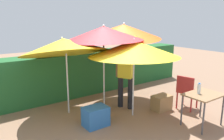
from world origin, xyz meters
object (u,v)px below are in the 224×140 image
object	(u,v)px
umbrella_rainbow	(134,49)
umbrella_orange	(104,33)
folding_table	(203,98)
person_vendor	(126,73)
bottle_water	(199,89)
umbrella_navy	(123,31)
chair_plastic	(187,90)
cooler_box	(96,116)
umbrella_yellow	(64,46)
crate_cardboard	(161,103)

from	to	relation	value
umbrella_rainbow	umbrella_orange	bearing A→B (deg)	115.93
umbrella_orange	folding_table	xyz separation A→B (m)	(1.25, -1.98, -1.31)
person_vendor	bottle_water	world-z (taller)	person_vendor
umbrella_rainbow	umbrella_orange	xyz separation A→B (m)	(-0.35, 0.72, 0.32)
umbrella_navy	chair_plastic	bearing A→B (deg)	-59.42
umbrella_orange	chair_plastic	distance (m)	2.56
cooler_box	bottle_water	bearing A→B (deg)	-33.94
umbrella_rainbow	folding_table	world-z (taller)	umbrella_rainbow
umbrella_yellow	crate_cardboard	bearing A→B (deg)	-30.79
umbrella_navy	folding_table	world-z (taller)	umbrella_navy
umbrella_yellow	folding_table	bearing A→B (deg)	-47.18
umbrella_navy	person_vendor	bearing A→B (deg)	-121.75
umbrella_yellow	cooler_box	size ratio (longest dim) A/B	4.04
umbrella_rainbow	crate_cardboard	distance (m)	1.67
umbrella_rainbow	cooler_box	xyz separation A→B (m)	(-1.01, 0.06, -1.42)
umbrella_rainbow	bottle_water	world-z (taller)	umbrella_rainbow
bottle_water	umbrella_yellow	bearing A→B (deg)	132.87
umbrella_orange	crate_cardboard	xyz separation A→B (m)	(1.17, -0.90, -1.76)
cooler_box	umbrella_orange	bearing A→B (deg)	45.04
umbrella_navy	crate_cardboard	bearing A→B (deg)	-74.39
person_vendor	chair_plastic	distance (m)	1.62
umbrella_yellow	umbrella_navy	size ratio (longest dim) A/B	0.94
umbrella_rainbow	umbrella_navy	world-z (taller)	umbrella_navy
umbrella_rainbow	person_vendor	world-z (taller)	person_vendor
umbrella_rainbow	cooler_box	bearing A→B (deg)	176.88
chair_plastic	crate_cardboard	distance (m)	0.72
person_vendor	crate_cardboard	distance (m)	1.19
umbrella_navy	crate_cardboard	world-z (taller)	umbrella_navy
umbrella_yellow	umbrella_orange	bearing A→B (deg)	-20.27
person_vendor	cooler_box	distance (m)	1.44
umbrella_orange	crate_cardboard	bearing A→B (deg)	-37.52
umbrella_orange	bottle_water	world-z (taller)	umbrella_orange
chair_plastic	folding_table	bearing A→B (deg)	-121.86
umbrella_yellow	crate_cardboard	size ratio (longest dim) A/B	4.42
umbrella_yellow	bottle_water	xyz separation A→B (m)	(2.07, -2.23, -0.84)
umbrella_yellow	cooler_box	bearing A→B (deg)	-77.12
cooler_box	person_vendor	bearing A→B (deg)	19.93
chair_plastic	crate_cardboard	bearing A→B (deg)	150.10
umbrella_navy	chair_plastic	size ratio (longest dim) A/B	2.53
folding_table	umbrella_rainbow	bearing A→B (deg)	125.56
umbrella_navy	chair_plastic	xyz separation A→B (m)	(0.89, -1.51, -1.45)
person_vendor	chair_plastic	size ratio (longest dim) A/B	2.11
umbrella_navy	bottle_water	distance (m)	2.49
umbrella_navy	umbrella_orange	bearing A→B (deg)	-160.92
cooler_box	bottle_water	distance (m)	2.31
umbrella_navy	person_vendor	distance (m)	1.20
umbrella_yellow	person_vendor	world-z (taller)	umbrella_yellow
folding_table	cooler_box	bearing A→B (deg)	145.39
umbrella_orange	cooler_box	size ratio (longest dim) A/B	4.14
umbrella_rainbow	crate_cardboard	world-z (taller)	umbrella_rainbow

